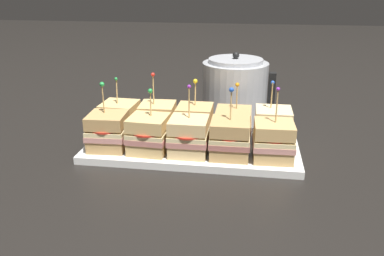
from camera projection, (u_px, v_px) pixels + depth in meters
ground_plane at (192, 152)px, 1.02m from camera, size 6.00×6.00×0.00m
serving_platter at (192, 149)px, 1.01m from camera, size 0.52×0.23×0.02m
sandwich_front_far_left at (108, 131)px, 0.98m from camera, size 0.10×0.10×0.16m
sandwich_front_left at (149, 134)px, 0.96m from camera, size 0.10×0.10×0.15m
sandwich_front_center at (189, 136)px, 0.95m from camera, size 0.09×0.10×0.17m
sandwich_front_right at (230, 139)px, 0.93m from camera, size 0.09×0.09×0.16m
sandwich_front_far_right at (273, 141)px, 0.92m from camera, size 0.10×0.10×0.17m
sandwich_back_far_left at (120, 119)px, 1.07m from camera, size 0.10×0.10×0.16m
sandwich_back_left at (158, 120)px, 1.06m from camera, size 0.10×0.10×0.17m
sandwich_back_center at (195, 122)px, 1.04m from camera, size 0.09×0.09×0.16m
sandwich_back_right at (233, 125)px, 1.03m from camera, size 0.09×0.09×0.15m
sandwich_back_far_right at (273, 126)px, 1.01m from camera, size 0.09×0.09×0.16m
kettle_steel at (235, 90)px, 1.22m from camera, size 0.22×0.20×0.21m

